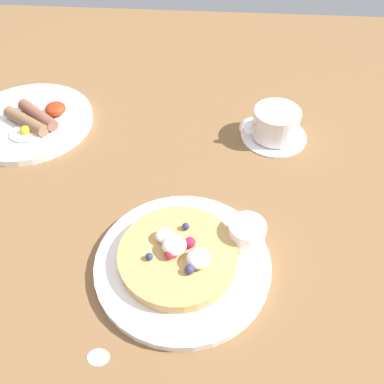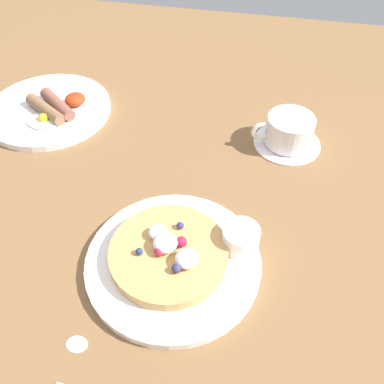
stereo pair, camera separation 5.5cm
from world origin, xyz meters
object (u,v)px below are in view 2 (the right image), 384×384
at_px(breakfast_plate, 49,110).
at_px(teaspoon, 64,372).
at_px(coffee_cup, 289,130).
at_px(pancake_plate, 173,262).
at_px(coffee_saucer, 287,143).
at_px(syrup_ramekin, 241,238).

distance_m(breakfast_plate, teaspoon, 0.53).
bearing_deg(coffee_cup, teaspoon, -116.48).
height_order(pancake_plate, breakfast_plate, same).
bearing_deg(coffee_cup, coffee_saucer, 18.56).
xyz_separation_m(breakfast_plate, coffee_cup, (0.47, -0.00, 0.03)).
bearing_deg(pancake_plate, syrup_ramekin, 26.36).
bearing_deg(pancake_plate, coffee_cup, 64.37).
bearing_deg(breakfast_plate, teaspoon, -63.41).
relative_size(breakfast_plate, coffee_cup, 2.21).
relative_size(coffee_cup, teaspoon, 0.73).
xyz_separation_m(pancake_plate, teaspoon, (-0.09, -0.17, -0.00)).
height_order(breakfast_plate, coffee_cup, coffee_cup).
xyz_separation_m(coffee_saucer, coffee_cup, (-0.00, -0.00, 0.03)).
bearing_deg(syrup_ramekin, coffee_cup, 77.78).
xyz_separation_m(syrup_ramekin, coffee_cup, (0.06, 0.26, 0.00)).
bearing_deg(coffee_saucer, pancake_plate, -115.80).
relative_size(pancake_plate, coffee_cup, 2.22).
bearing_deg(breakfast_plate, coffee_cup, -0.38).
bearing_deg(coffee_cup, breakfast_plate, 179.62).
xyz_separation_m(syrup_ramekin, coffee_saucer, (0.06, 0.26, -0.03)).
bearing_deg(coffee_saucer, breakfast_plate, 179.68).
xyz_separation_m(coffee_cup, teaspoon, (-0.24, -0.47, -0.03)).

